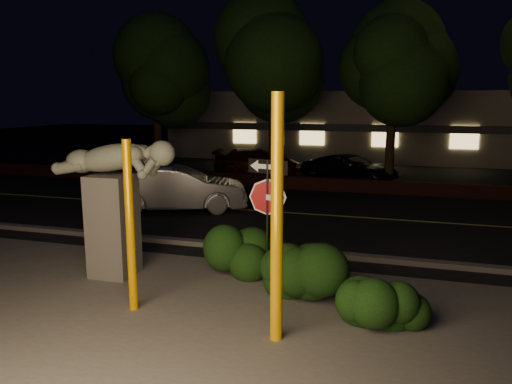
# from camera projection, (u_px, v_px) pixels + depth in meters

# --- Properties ---
(ground) EXTENTS (90.00, 90.00, 0.00)m
(ground) POSITION_uv_depth(u_px,v_px,m) (316.00, 196.00, 18.47)
(ground) COLOR black
(ground) RESTS_ON ground
(patio) EXTENTS (14.00, 6.00, 0.02)m
(patio) POSITION_uv_depth(u_px,v_px,m) (197.00, 319.00, 8.11)
(patio) COLOR #4C4944
(patio) RESTS_ON ground
(road) EXTENTS (80.00, 8.00, 0.01)m
(road) POSITION_uv_depth(u_px,v_px,m) (299.00, 214.00, 15.64)
(road) COLOR black
(road) RESTS_ON ground
(lane_marking) EXTENTS (80.00, 0.12, 0.00)m
(lane_marking) POSITION_uv_depth(u_px,v_px,m) (299.00, 213.00, 15.64)
(lane_marking) COLOR #AFA846
(lane_marking) RESTS_ON road
(curb) EXTENTS (80.00, 0.25, 0.12)m
(curb) POSITION_uv_depth(u_px,v_px,m) (263.00, 249.00, 11.77)
(curb) COLOR #4C4944
(curb) RESTS_ON ground
(brick_wall) EXTENTS (40.00, 0.35, 0.50)m
(brick_wall) POSITION_uv_depth(u_px,v_px,m) (322.00, 184.00, 19.65)
(brick_wall) COLOR #401C14
(brick_wall) RESTS_ON ground
(parking_lot) EXTENTS (40.00, 12.00, 0.01)m
(parking_lot) POSITION_uv_depth(u_px,v_px,m) (340.00, 171.00, 25.06)
(parking_lot) COLOR black
(parking_lot) RESTS_ON ground
(building) EXTENTS (22.00, 10.20, 4.00)m
(building) POSITION_uv_depth(u_px,v_px,m) (357.00, 124.00, 32.21)
(building) COLOR gray
(building) RESTS_ON ground
(tree_far_a) EXTENTS (4.60, 4.60, 7.43)m
(tree_far_a) POSITION_uv_depth(u_px,v_px,m) (155.00, 59.00, 22.58)
(tree_far_a) COLOR black
(tree_far_a) RESTS_ON ground
(tree_far_b) EXTENTS (5.20, 5.20, 8.41)m
(tree_far_b) POSITION_uv_depth(u_px,v_px,m) (273.00, 39.00, 21.08)
(tree_far_b) COLOR black
(tree_far_b) RESTS_ON ground
(tree_far_c) EXTENTS (4.80, 4.80, 7.84)m
(tree_far_c) POSITION_uv_depth(u_px,v_px,m) (395.00, 44.00, 19.36)
(tree_far_c) COLOR black
(tree_far_c) RESTS_ON ground
(yellow_pole_left) EXTENTS (0.15, 0.15, 2.91)m
(yellow_pole_left) POSITION_uv_depth(u_px,v_px,m) (130.00, 227.00, 8.22)
(yellow_pole_left) COLOR #F09E00
(yellow_pole_left) RESTS_ON ground
(yellow_pole_right) EXTENTS (0.18, 0.18, 3.64)m
(yellow_pole_right) POSITION_uv_depth(u_px,v_px,m) (277.00, 221.00, 7.10)
(yellow_pole_right) COLOR #FFB307
(yellow_pole_right) RESTS_ON ground
(signpost) EXTENTS (0.81, 0.23, 2.45)m
(signpost) POSITION_uv_depth(u_px,v_px,m) (267.00, 197.00, 9.26)
(signpost) COLOR black
(signpost) RESTS_ON ground
(sculpture) EXTENTS (2.58, 0.83, 2.77)m
(sculpture) POSITION_uv_depth(u_px,v_px,m) (114.00, 193.00, 9.86)
(sculpture) COLOR #4C4944
(sculpture) RESTS_ON ground
(hedge_center) EXTENTS (2.11, 1.30, 1.03)m
(hedge_center) POSITION_uv_depth(u_px,v_px,m) (234.00, 248.00, 10.26)
(hedge_center) COLOR black
(hedge_center) RESTS_ON ground
(hedge_right) EXTENTS (2.08, 1.47, 1.23)m
(hedge_right) POSITION_uv_depth(u_px,v_px,m) (316.00, 266.00, 8.87)
(hedge_right) COLOR black
(hedge_right) RESTS_ON ground
(hedge_far_right) EXTENTS (1.41, 0.90, 0.97)m
(hedge_far_right) POSITION_uv_depth(u_px,v_px,m) (382.00, 298.00, 7.78)
(hedge_far_right) COLOR black
(hedge_far_right) RESTS_ON ground
(silver_sedan) EXTENTS (4.66, 3.07, 1.45)m
(silver_sedan) POSITION_uv_depth(u_px,v_px,m) (177.00, 189.00, 15.94)
(silver_sedan) COLOR #A0A0A4
(silver_sedan) RESTS_ON ground
(parked_car_red) EXTENTS (4.06, 2.24, 1.31)m
(parked_car_red) POSITION_uv_depth(u_px,v_px,m) (255.00, 160.00, 24.24)
(parked_car_red) COLOR #691209
(parked_car_red) RESTS_ON ground
(parked_car_darkred) EXTENTS (4.40, 2.39, 1.21)m
(parked_car_darkred) POSITION_uv_depth(u_px,v_px,m) (258.00, 163.00, 23.47)
(parked_car_darkred) COLOR #380E05
(parked_car_darkred) RESTS_ON ground
(parked_car_dark) EXTENTS (4.69, 3.53, 1.18)m
(parked_car_dark) POSITION_uv_depth(u_px,v_px,m) (351.00, 169.00, 21.54)
(parked_car_dark) COLOR black
(parked_car_dark) RESTS_ON ground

